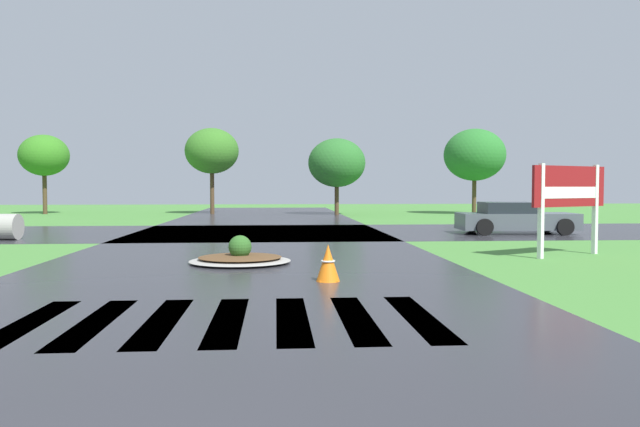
{
  "coord_description": "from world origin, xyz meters",
  "views": [
    {
      "loc": [
        0.67,
        -2.82,
        1.87
      ],
      "look_at": [
        1.79,
        12.58,
        1.17
      ],
      "focal_mm": 34.29,
      "sensor_mm": 36.0,
      "label": 1
    }
  ],
  "objects": [
    {
      "name": "asphalt_roadway",
      "position": [
        0.0,
        10.0,
        0.0
      ],
      "size": [
        10.0,
        80.0,
        0.01
      ],
      "primitive_type": "cube",
      "color": "#2B2B30",
      "rests_on": "ground"
    },
    {
      "name": "asphalt_cross_road",
      "position": [
        0.0,
        21.89,
        0.0
      ],
      "size": [
        90.0,
        9.0,
        0.01
      ],
      "primitive_type": "cube",
      "color": "#2B2B30",
      "rests_on": "ground"
    },
    {
      "name": "crosswalk_stripes",
      "position": [
        0.0,
        5.69,
        0.0
      ],
      "size": [
        5.85,
        3.16,
        0.01
      ],
      "color": "white",
      "rests_on": "ground"
    },
    {
      "name": "estate_billboard",
      "position": [
        8.47,
        12.89,
        1.72
      ],
      "size": [
        2.57,
        1.34,
        2.45
      ],
      "rotation": [
        0.0,
        0.0,
        3.61
      ],
      "color": "white",
      "rests_on": "ground"
    },
    {
      "name": "median_island",
      "position": [
        -0.19,
        11.99,
        0.14
      ],
      "size": [
        2.46,
        2.26,
        0.68
      ],
      "color": "#9E9B93",
      "rests_on": "ground"
    },
    {
      "name": "car_blue_compact",
      "position": [
        10.04,
        20.47,
        0.58
      ],
      "size": [
        4.59,
        2.19,
        1.24
      ],
      "rotation": [
        0.0,
        0.0,
        -0.05
      ],
      "color": "#4C545B",
      "rests_on": "ground"
    },
    {
      "name": "traffic_cone",
      "position": [
        1.69,
        9.04,
        0.36
      ],
      "size": [
        0.47,
        0.47,
        0.73
      ],
      "color": "orange",
      "rests_on": "ground"
    },
    {
      "name": "background_treeline",
      "position": [
        -1.44,
        37.58,
        3.72
      ],
      "size": [
        40.64,
        5.81,
        5.74
      ],
      "color": "#4C3823",
      "rests_on": "ground"
    }
  ]
}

